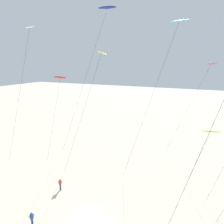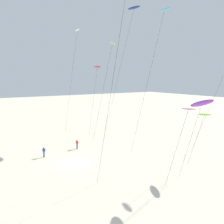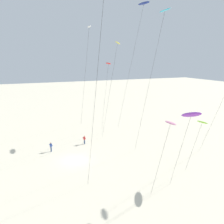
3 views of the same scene
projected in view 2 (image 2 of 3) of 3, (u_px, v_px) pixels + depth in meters
The scene contains 11 objects.
ground_plane at pixel (74, 164), 36.43m from camera, with size 260.00×260.00×0.00m, color beige.
kite_cyan at pixel (163, 14), 33.77m from camera, with size 8.12×0.58×22.50m.
kite_yellow at pixel (112, 48), 40.74m from camera, with size 7.89×0.56×19.01m.
kite_pink at pixel (188, 110), 25.09m from camera, with size 4.05×0.87×9.87m.
kite_navy at pixel (134, 9), 44.32m from camera, with size 11.54×1.33×25.83m.
kite_white at pixel (77, 33), 48.23m from camera, with size 8.49×0.81×22.54m.
kite_lime at pixel (204, 115), 33.07m from camera, with size 3.82×1.62×8.29m.
kite_purple at pixel (202, 103), 27.84m from camera, with size 4.56×1.27×10.82m.
kite_red at pixel (97, 68), 48.96m from camera, with size 5.14×0.75×15.33m.
kite_flyer_nearest at pixel (44, 152), 39.24m from camera, with size 0.67×0.69×1.67m.
kite_flyer_middle at pixel (77, 144), 43.77m from camera, with size 0.72×0.72×1.67m.
Camera 2 is at (32.59, -13.82, 12.99)m, focal length 38.60 mm.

